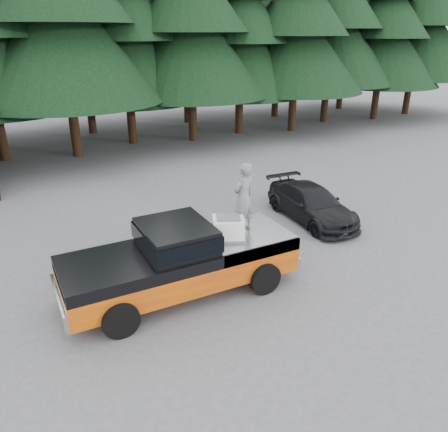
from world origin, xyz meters
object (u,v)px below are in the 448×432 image
pickup_truck (181,269)px  man_on_bed (244,197)px  parked_car (312,204)px  air_compressor (228,229)px

pickup_truck → man_on_bed: 2.43m
man_on_bed → parked_car: (4.05, 2.15, -1.66)m
air_compressor → pickup_truck: bearing=-163.6°
man_on_bed → parked_car: size_ratio=0.45×
man_on_bed → pickup_truck: bearing=-14.0°
pickup_truck → parked_car: bearing=20.8°
air_compressor → man_on_bed: size_ratio=0.42×
pickup_truck → parked_car: size_ratio=1.46×
parked_car → pickup_truck: bearing=-156.1°
air_compressor → man_on_bed: (0.57, 0.24, 0.66)m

